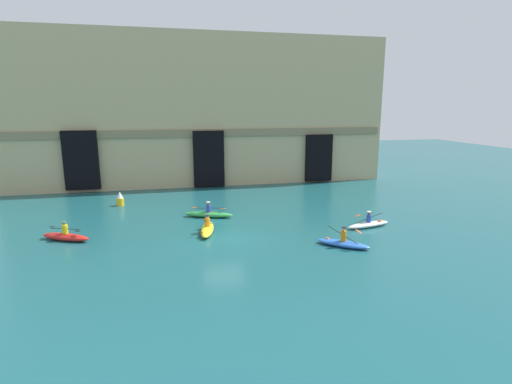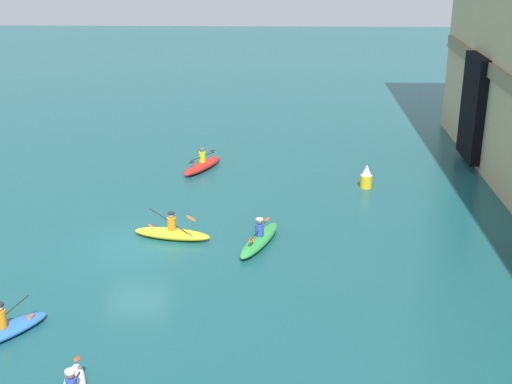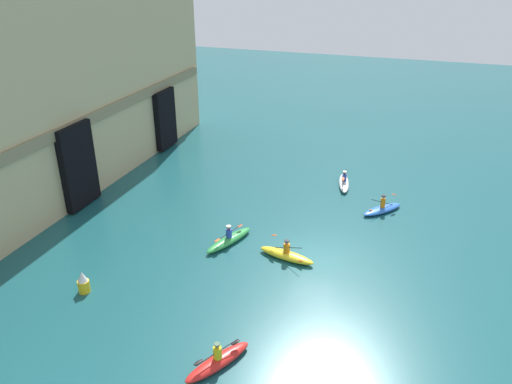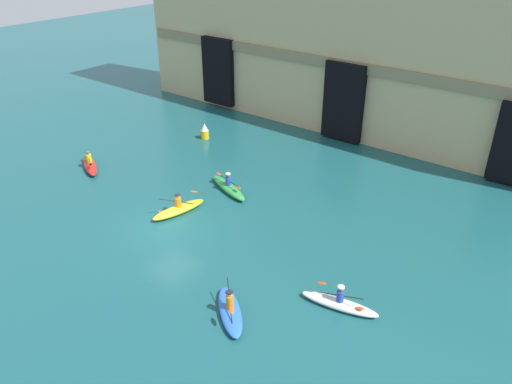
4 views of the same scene
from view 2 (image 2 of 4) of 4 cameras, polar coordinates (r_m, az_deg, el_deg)
The scene contains 6 objects.
ground_plane at distance 28.59m, azimuth -9.65°, elevation -4.38°, with size 120.00×120.00×0.00m, color #195156.
kayak_yellow at distance 29.00m, azimuth -6.73°, elevation -3.28°, with size 1.36×3.26×1.20m.
kayak_red at distance 36.70m, azimuth -4.30°, elevation 2.16°, with size 3.15×2.12×1.16m.
kayak_blue at distance 23.82m, azimuth -19.57°, elevation -10.40°, with size 2.86×2.60×1.17m.
kayak_green at distance 28.29m, azimuth 0.28°, elevation -3.80°, with size 3.56×1.94×1.14m.
marker_buoy at distance 34.51m, azimuth 8.82°, elevation 1.19°, with size 0.57×0.57×1.15m.
Camera 2 is at (25.27, 5.39, 12.24)m, focal length 50.00 mm.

